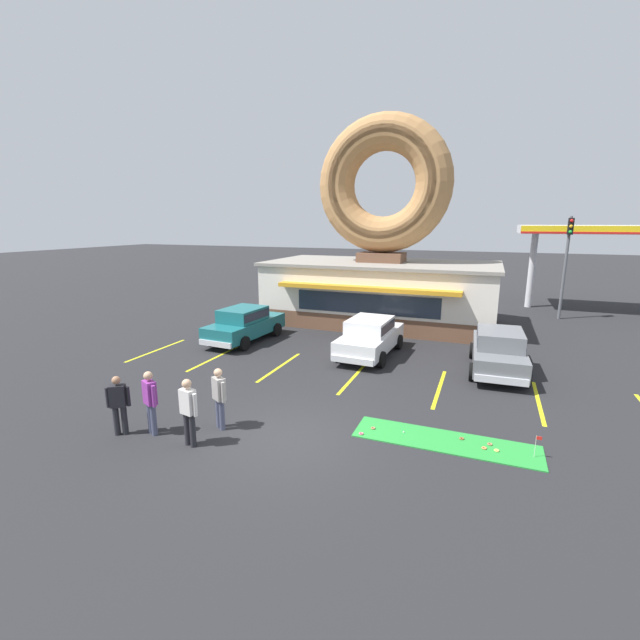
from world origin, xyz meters
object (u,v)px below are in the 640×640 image
golf_ball (404,432)px  pedestrian_clipboard_woman (150,400)px  pedestrian_leather_jacket_man (188,409)px  car_teal (245,323)px  putting_flag_pin (538,442)px  car_white (370,335)px  pedestrian_hooded_kid (219,395)px  car_grey (499,349)px  pedestrian_blue_sweater_man (119,403)px  trash_bin (257,315)px  traffic_light_pole (567,254)px

golf_ball → pedestrian_clipboard_woman: size_ratio=0.02×
pedestrian_leather_jacket_man → car_teal: bearing=113.3°
putting_flag_pin → car_white: bearing=132.0°
pedestrian_hooded_kid → pedestrian_clipboard_woman: size_ratio=0.98×
car_white → pedestrian_hooded_kid: size_ratio=2.72×
car_grey → car_teal: bearing=179.0°
golf_ball → car_teal: car_teal is taller
pedestrian_blue_sweater_man → pedestrian_leather_jacket_man: pedestrian_leather_jacket_man is taller
pedestrian_clipboard_woman → trash_bin: bearing=107.3°
car_white → traffic_light_pole: bearing=52.1°
car_teal → golf_ball: bearing=-36.3°
pedestrian_leather_jacket_man → car_white: bearing=76.0°
putting_flag_pin → pedestrian_blue_sweater_man: bearing=-165.0°
putting_flag_pin → trash_bin: 16.23m
car_teal → pedestrian_blue_sweater_man: size_ratio=2.88×
golf_ball → trash_bin: bearing=135.9°
putting_flag_pin → traffic_light_pole: 17.68m
pedestrian_clipboard_woman → traffic_light_pole: (11.91, 19.52, 2.75)m
car_grey → pedestrian_blue_sweater_man: size_ratio=2.86×
car_grey → pedestrian_leather_jacket_man: bearing=-129.4°
golf_ball → putting_flag_pin: 3.16m
golf_ball → pedestrian_leather_jacket_man: 5.55m
car_grey → pedestrian_clipboard_woman: (-8.49, -8.58, 0.09)m
trash_bin → traffic_light_pole: bearing=25.6°
putting_flag_pin → pedestrian_clipboard_woman: size_ratio=0.32×
car_white → trash_bin: (-7.27, 3.27, -0.37)m
traffic_light_pole → pedestrian_hooded_kid: bearing=-119.3°
car_white → pedestrian_blue_sweater_man: 10.05m
putting_flag_pin → pedestrian_hooded_kid: 7.96m
car_white → pedestrian_leather_jacket_man: 9.17m
pedestrian_clipboard_woman → traffic_light_pole: traffic_light_pole is taller
golf_ball → trash_bin: 13.81m
car_teal → trash_bin: size_ratio=4.78×
golf_ball → pedestrian_hooded_kid: pedestrian_hooded_kid is taller
pedestrian_blue_sweater_man → pedestrian_leather_jacket_man: 2.07m
pedestrian_hooded_kid → traffic_light_pole: 21.50m
car_teal → pedestrian_hooded_kid: 8.82m
putting_flag_pin → pedestrian_leather_jacket_man: (-7.98, -2.49, 0.54)m
pedestrian_hooded_kid → car_teal: bearing=117.0°
car_grey → putting_flag_pin: bearing=-82.6°
golf_ball → car_grey: (2.33, 6.17, 0.82)m
pedestrian_blue_sweater_man → pedestrian_hooded_kid: bearing=29.3°
car_white → traffic_light_pole: 13.93m
car_teal → pedestrian_leather_jacket_man: bearing=-66.7°
traffic_light_pole → golf_ball: bearing=-108.6°
car_teal → pedestrian_leather_jacket_man: 9.71m
pedestrian_blue_sweater_man → traffic_light_pole: 23.71m
car_teal → traffic_light_pole: size_ratio=0.80×
car_teal → car_white: 6.05m
car_grey → pedestrian_blue_sweater_man: pedestrian_blue_sweater_man is taller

